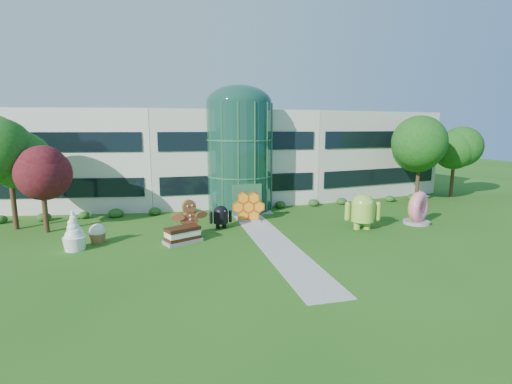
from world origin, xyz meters
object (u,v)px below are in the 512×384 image
object	(u,v)px
donut	(418,207)
gingerbread	(189,218)
android_green	(363,209)
android_black	(221,215)

from	to	relation	value
donut	gingerbread	distance (m)	17.96
gingerbread	android_green	bearing A→B (deg)	-19.83
android_green	gingerbread	xyz separation A→B (m)	(-12.85, 1.22, -0.24)
android_green	android_black	bearing A→B (deg)	178.19
android_black	gingerbread	world-z (taller)	gingerbread
android_black	gingerbread	size ratio (longest dim) A/B	0.71
android_green	android_black	distance (m)	10.79
android_green	donut	distance (m)	5.10
donut	gingerbread	xyz separation A→B (m)	(-17.94, 0.87, 0.02)
android_green	gingerbread	bearing A→B (deg)	-171.54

